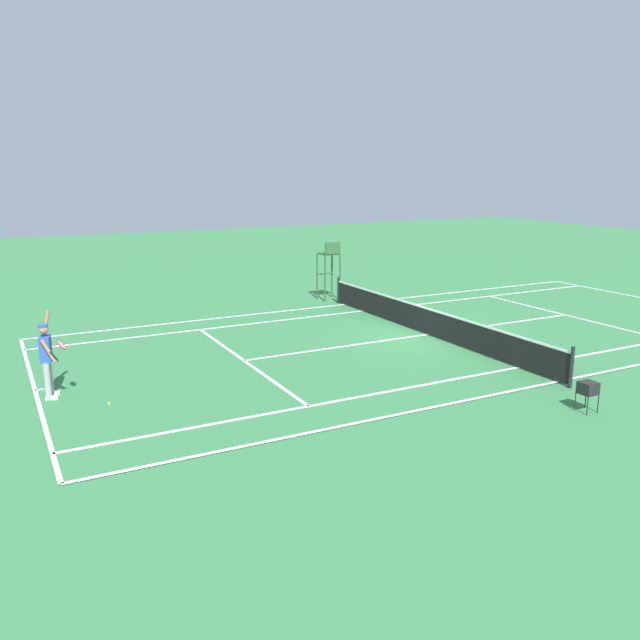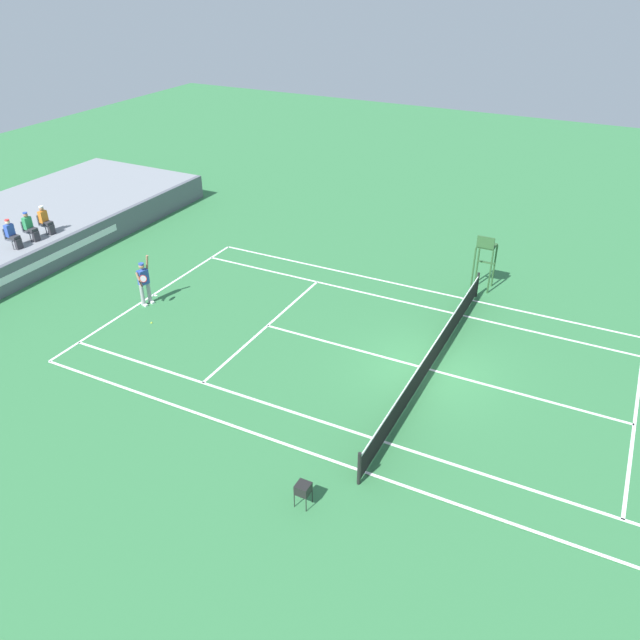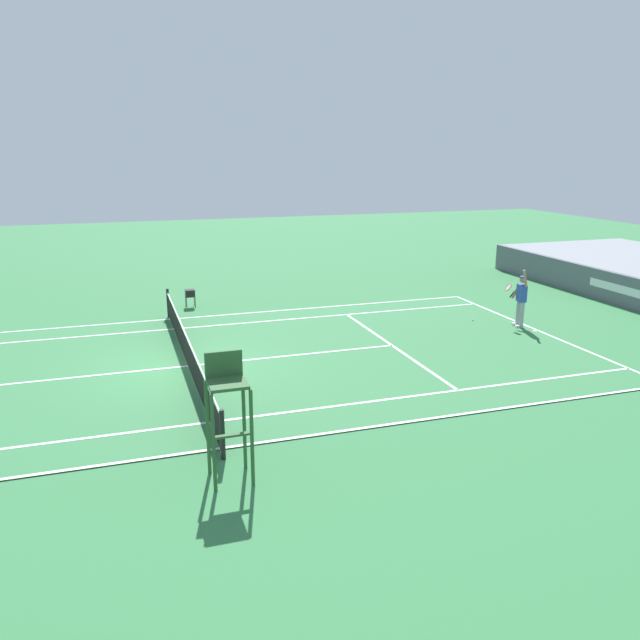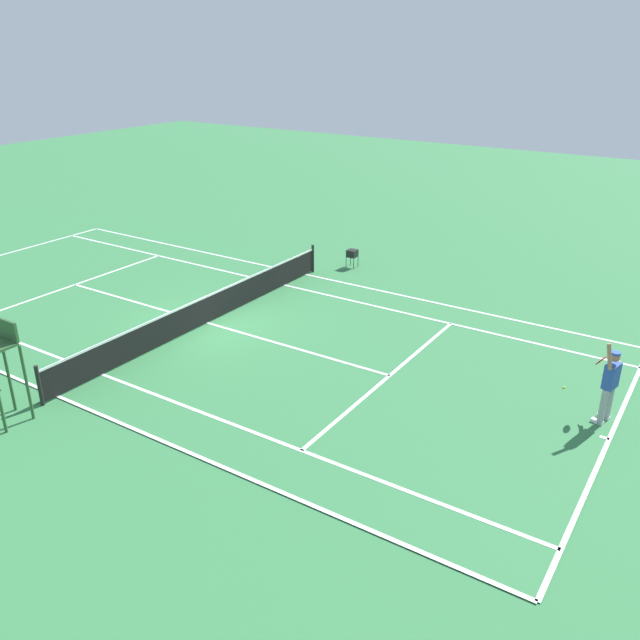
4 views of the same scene
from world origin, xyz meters
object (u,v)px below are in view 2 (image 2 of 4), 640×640
object	(u,v)px
spectator_seated_0	(12,234)
spectator_seated_2	(45,220)
umpire_chair	(485,255)
ball_hopper	(303,488)
spectator_seated_1	(30,227)
tennis_player	(144,282)
tennis_ball	(152,323)

from	to	relation	value
spectator_seated_0	spectator_seated_2	distance (m)	1.80
umpire_chair	spectator_seated_2	bearing A→B (deg)	107.99
ball_hopper	spectator_seated_2	bearing A→B (deg)	65.21
spectator_seated_1	ball_hopper	bearing A→B (deg)	-112.39
spectator_seated_1	spectator_seated_2	world-z (taller)	same
spectator_seated_0	umpire_chair	bearing A→B (deg)	-67.07
spectator_seated_0	tennis_player	distance (m)	6.81
tennis_ball	umpire_chair	world-z (taller)	umpire_chair
spectator_seated_1	spectator_seated_2	xyz separation A→B (m)	(0.87, 0.00, 0.00)
spectator_seated_2	umpire_chair	xyz separation A→B (m)	(5.95, -18.34, -0.32)
tennis_ball	ball_hopper	distance (m)	10.93
umpire_chair	ball_hopper	world-z (taller)	umpire_chair
spectator_seated_0	tennis_ball	xyz separation A→B (m)	(-0.80, -7.89, -1.84)
spectator_seated_0	spectator_seated_1	world-z (taller)	same
tennis_player	umpire_chair	size ratio (longest dim) A/B	0.85
spectator_seated_0	spectator_seated_1	distance (m)	0.94
spectator_seated_0	ball_hopper	distance (m)	18.50
spectator_seated_0	spectator_seated_1	bearing A→B (deg)	0.00
tennis_ball	spectator_seated_0	bearing A→B (deg)	84.21
spectator_seated_2	umpire_chair	size ratio (longest dim) A/B	0.52
tennis_player	tennis_ball	world-z (taller)	tennis_player
tennis_player	umpire_chair	world-z (taller)	umpire_chair
spectator_seated_0	tennis_player	world-z (taller)	spectator_seated_0
spectator_seated_1	spectator_seated_2	size ratio (longest dim) A/B	1.00
ball_hopper	umpire_chair	bearing A→B (deg)	-3.94
spectator_seated_1	ball_hopper	xyz separation A→B (m)	(-7.16, -17.37, -1.30)
tennis_player	ball_hopper	size ratio (longest dim) A/B	2.98
umpire_chair	ball_hopper	distance (m)	14.05
spectator_seated_1	ball_hopper	size ratio (longest dim) A/B	1.81
tennis_ball	umpire_chair	bearing A→B (deg)	-50.67
spectator_seated_0	umpire_chair	distance (m)	19.91
ball_hopper	tennis_ball	bearing A→B (deg)	60.23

